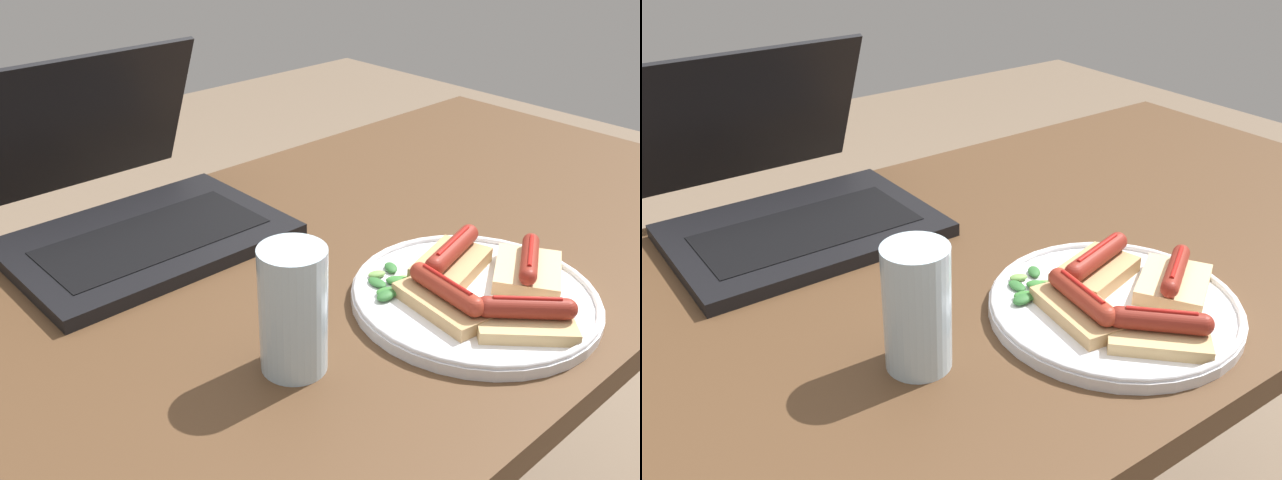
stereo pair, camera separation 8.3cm
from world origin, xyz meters
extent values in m
cube|color=#4C331E|center=(0.00, 0.00, 0.72)|extent=(1.49, 0.70, 0.04)
cylinder|color=#4C331E|center=(0.67, 0.28, 0.35)|extent=(0.05, 0.05, 0.70)
cube|color=black|center=(-0.12, 0.20, 0.75)|extent=(0.35, 0.25, 0.02)
cube|color=black|center=(-0.12, 0.18, 0.76)|extent=(0.28, 0.13, 0.00)
cube|color=black|center=(-0.12, 0.37, 0.86)|extent=(0.35, 0.11, 0.21)
cube|color=#0C1433|center=(-0.12, 0.37, 0.86)|extent=(0.31, 0.09, 0.19)
cylinder|color=silver|center=(0.08, -0.18, 0.75)|extent=(0.28, 0.28, 0.01)
torus|color=silver|center=(0.08, -0.18, 0.75)|extent=(0.28, 0.28, 0.01)
cube|color=tan|center=(0.03, -0.18, 0.76)|extent=(0.07, 0.12, 0.02)
cylinder|color=maroon|center=(0.03, -0.18, 0.78)|extent=(0.04, 0.09, 0.02)
sphere|color=maroon|center=(0.04, -0.13, 0.78)|extent=(0.02, 0.02, 0.02)
sphere|color=maroon|center=(0.03, -0.22, 0.78)|extent=(0.02, 0.02, 0.02)
cylinder|color=red|center=(0.03, -0.18, 0.79)|extent=(0.02, 0.07, 0.01)
cube|color=tan|center=(0.10, -0.13, 0.76)|extent=(0.12, 0.09, 0.02)
cylinder|color=maroon|center=(0.10, -0.13, 0.78)|extent=(0.10, 0.05, 0.02)
sphere|color=maroon|center=(0.15, -0.12, 0.78)|extent=(0.02, 0.02, 0.02)
sphere|color=maroon|center=(0.05, -0.14, 0.78)|extent=(0.02, 0.02, 0.02)
cylinder|color=red|center=(0.10, -0.13, 0.79)|extent=(0.08, 0.03, 0.01)
cube|color=tan|center=(0.07, -0.26, 0.76)|extent=(0.12, 0.12, 0.01)
cylinder|color=maroon|center=(0.07, -0.26, 0.78)|extent=(0.07, 0.08, 0.02)
sphere|color=maroon|center=(0.09, -0.29, 0.78)|extent=(0.02, 0.02, 0.02)
sphere|color=maroon|center=(0.04, -0.23, 0.78)|extent=(0.02, 0.02, 0.02)
cylinder|color=red|center=(0.07, -0.26, 0.79)|extent=(0.05, 0.05, 0.00)
cube|color=#D6B784|center=(0.16, -0.20, 0.76)|extent=(0.12, 0.11, 0.02)
cylinder|color=maroon|center=(0.16, -0.20, 0.78)|extent=(0.09, 0.06, 0.02)
sphere|color=maroon|center=(0.12, -0.22, 0.78)|extent=(0.02, 0.02, 0.02)
sphere|color=maroon|center=(0.19, -0.18, 0.78)|extent=(0.02, 0.02, 0.02)
cylinder|color=red|center=(0.16, -0.20, 0.79)|extent=(0.07, 0.04, 0.00)
ellipsoid|color=#709E4C|center=(0.03, -0.08, 0.76)|extent=(0.03, 0.02, 0.01)
ellipsoid|color=#2D662D|center=(0.02, -0.12, 0.76)|extent=(0.02, 0.02, 0.01)
ellipsoid|color=#2D662D|center=(0.01, -0.09, 0.76)|extent=(0.02, 0.03, 0.01)
ellipsoid|color=#709E4C|center=(0.04, -0.10, 0.75)|extent=(0.03, 0.02, 0.00)
ellipsoid|color=#2D662D|center=(0.00, -0.12, 0.76)|extent=(0.03, 0.02, 0.01)
ellipsoid|color=#2D662D|center=(0.05, -0.08, 0.76)|extent=(0.03, 0.03, 0.01)
ellipsoid|color=#387A33|center=(0.01, -0.12, 0.76)|extent=(0.03, 0.03, 0.01)
ellipsoid|color=#387A33|center=(0.03, -0.11, 0.76)|extent=(0.03, 0.03, 0.01)
ellipsoid|color=#2D662D|center=(0.04, -0.12, 0.76)|extent=(0.03, 0.03, 0.01)
cylinder|color=silver|center=(-0.14, -0.13, 0.81)|extent=(0.07, 0.07, 0.13)
camera|label=1|loc=(-0.51, -0.57, 1.18)|focal=40.00mm
camera|label=2|loc=(-0.45, -0.63, 1.18)|focal=40.00mm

